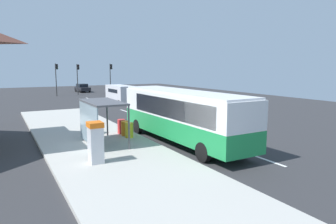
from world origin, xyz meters
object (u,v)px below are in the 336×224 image
object	(u,v)px
ticket_machine	(96,142)
sedan_near	(82,88)
recycling_bin_yellow	(129,130)
recycling_bin_orange	(125,128)
traffic_light_near_side	(111,74)
traffic_light_far_side	(56,75)
bus_shelter	(97,112)
traffic_light_median	(78,74)
bus	(181,114)
white_van	(120,93)
recycling_bin_red	(121,126)

from	to	relation	value
ticket_machine	sedan_near	bearing A→B (deg)	77.33
recycling_bin_yellow	recycling_bin_orange	size ratio (longest dim) A/B	1.00
traffic_light_near_side	traffic_light_far_side	bearing A→B (deg)	174.69
recycling_bin_yellow	traffic_light_far_side	size ratio (longest dim) A/B	0.19
recycling_bin_yellow	traffic_light_far_side	distance (m)	33.49
sedan_near	recycling_bin_orange	bearing A→B (deg)	-99.51
traffic_light_far_side	bus_shelter	size ratio (longest dim) A/B	1.28
traffic_light_far_side	traffic_light_near_side	bearing A→B (deg)	-5.31
traffic_light_median	traffic_light_far_side	bearing A→B (deg)	-167.13
bus	traffic_light_far_side	world-z (taller)	traffic_light_far_side
recycling_bin_yellow	traffic_light_near_side	size ratio (longest dim) A/B	0.19
sedan_near	recycling_bin_orange	xyz separation A→B (m)	(-6.50, -38.76, -0.14)
white_van	recycling_bin_yellow	world-z (taller)	white_van
ticket_machine	recycling_bin_orange	bearing A→B (deg)	55.71
bus	traffic_light_near_side	distance (m)	35.62
sedan_near	traffic_light_near_side	world-z (taller)	traffic_light_near_side
recycling_bin_yellow	bus_shelter	world-z (taller)	bus_shelter
sedan_near	traffic_light_far_side	world-z (taller)	traffic_light_far_side
bus_shelter	traffic_light_median	bearing A→B (deg)	78.96
bus	recycling_bin_orange	bearing A→B (deg)	129.81
traffic_light_far_side	bus_shelter	world-z (taller)	traffic_light_far_side
bus	bus_shelter	xyz separation A→B (m)	(-4.70, 1.54, 0.25)
bus	recycling_bin_orange	world-z (taller)	bus
recycling_bin_yellow	ticket_machine	bearing A→B (deg)	-128.55
recycling_bin_yellow	traffic_light_far_side	world-z (taller)	traffic_light_far_side
recycling_bin_yellow	traffic_light_median	distance (m)	34.57
recycling_bin_red	sedan_near	bearing A→B (deg)	80.31
bus_shelter	traffic_light_far_side	bearing A→B (deg)	84.46
traffic_light_far_side	white_van	bearing A→B (deg)	-69.60
bus	recycling_bin_orange	xyz separation A→B (m)	(-2.49, 2.98, -1.19)
recycling_bin_red	traffic_light_median	bearing A→B (deg)	82.01
sedan_near	traffic_light_median	size ratio (longest dim) A/B	0.89
sedan_near	bus_shelter	size ratio (longest dim) A/B	1.12
traffic_light_median	bus_shelter	size ratio (longest dim) A/B	1.27
bus	ticket_machine	size ratio (longest dim) A/B	5.71
bus	sedan_near	bearing A→B (deg)	84.51
white_van	traffic_light_near_side	distance (m)	14.01
white_van	bus_shelter	world-z (taller)	bus_shelter
sedan_near	traffic_light_far_side	bearing A→B (deg)	-131.50
ticket_machine	traffic_light_median	bearing A→B (deg)	78.34
bus	traffic_light_near_side	bearing A→B (deg)	78.31
white_van	ticket_machine	bearing A→B (deg)	-112.66
sedan_near	ticket_machine	distance (m)	44.70
ticket_machine	traffic_light_far_side	world-z (taller)	traffic_light_far_side
recycling_bin_red	traffic_light_median	world-z (taller)	traffic_light_median
traffic_light_near_side	white_van	bearing A→B (deg)	-103.77
recycling_bin_red	traffic_light_median	xyz separation A→B (m)	(4.60, 32.76, 2.71)
recycling_bin_red	bus_shelter	bearing A→B (deg)	-135.86
recycling_bin_orange	traffic_light_far_side	bearing A→B (deg)	88.07
sedan_near	ticket_machine	xyz separation A→B (m)	(-9.81, -43.61, 0.38)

